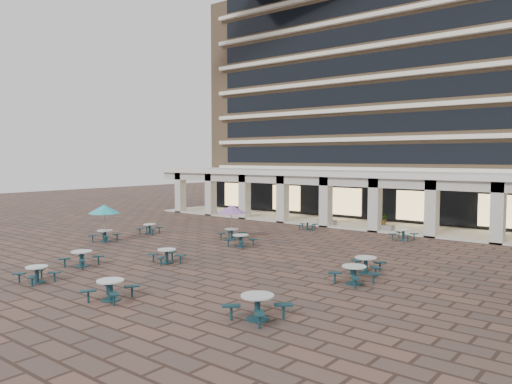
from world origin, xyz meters
The scene contains 18 objects.
ground centered at (0.00, 0.00, 0.00)m, with size 120.00×120.00×0.00m, color brown.
apartment_building centered at (0.00, 25.47, 12.60)m, with size 40.00×15.50×25.20m.
retail_arcade centered at (0.00, 14.80, 3.00)m, with size 42.00×6.60×4.40m.
picnic_table_0 centered at (-4.29, -7.93, 0.47)m, with size 2.04×2.04×0.78m.
picnic_table_1 centered at (-2.91, -11.00, 0.43)m, with size 1.66×1.66×0.72m.
picnic_table_2 centered at (1.99, -10.61, 0.48)m, with size 2.12×2.12×0.80m.
picnic_table_3 centered at (7.88, -8.86, 0.52)m, with size 2.00×2.00×0.86m.
picnic_table_4 centered at (-9.81, -2.77, 2.05)m, with size 2.09×2.09×2.41m.
picnic_table_5 centered at (-1.55, -4.68, 0.44)m, with size 1.95×1.95×0.73m.
picnic_table_6 centered at (-3.91, 3.13, 1.95)m, with size 1.99×1.99×2.30m.
picnic_table_7 centered at (8.17, -2.46, 0.48)m, with size 2.07×2.07×0.80m.
picnic_table_8 centered at (-10.22, 1.28, 0.41)m, with size 1.89×1.89×0.69m.
picnic_table_9 centered at (-1.61, 1.37, 0.45)m, with size 1.70×1.70×0.75m.
picnic_table_10 centered at (7.66, -0.30, 0.47)m, with size 2.04×2.04×0.78m.
picnic_table_12 centered at (-2.28, 10.00, 0.40)m, with size 1.79×1.79×0.66m.
picnic_table_13 centered at (5.31, 10.00, 0.43)m, with size 1.63×1.63×0.72m.
planter_left centered at (-2.30, 12.90, 0.51)m, with size 1.50×0.78×1.27m.
planter_right centered at (2.58, 12.90, 0.59)m, with size 1.50×0.70×1.36m.
Camera 1 is at (18.26, -21.89, 5.53)m, focal length 35.00 mm.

